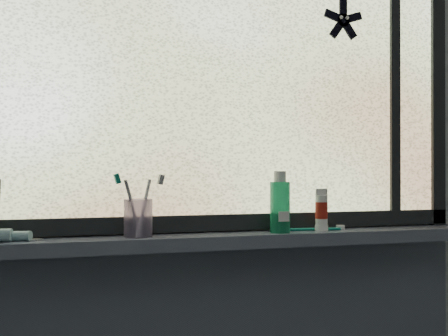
% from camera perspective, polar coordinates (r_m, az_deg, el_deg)
% --- Properties ---
extents(wall_back, '(3.00, 0.01, 2.50)m').
position_cam_1_polar(wall_back, '(1.61, 0.25, 1.02)').
color(wall_back, '#9EA3A8').
rests_on(wall_back, ground).
extents(windowsill, '(1.62, 0.14, 0.04)m').
position_cam_1_polar(windowsill, '(1.55, 0.99, -8.21)').
color(windowsill, '#4E5468').
rests_on(windowsill, wall_back).
extents(window_pane, '(1.50, 0.01, 1.00)m').
position_cam_1_polar(window_pane, '(1.61, 0.47, 11.02)').
color(window_pane, silver).
rests_on(window_pane, wall_back).
extents(frame_bottom, '(1.60, 0.03, 0.05)m').
position_cam_1_polar(frame_bottom, '(1.59, 0.51, -6.19)').
color(frame_bottom, black).
rests_on(frame_bottom, windowsill).
extents(frame_right, '(0.05, 0.03, 1.10)m').
position_cam_1_polar(frame_right, '(1.96, 23.11, 9.01)').
color(frame_right, black).
rests_on(frame_right, wall_back).
extents(frame_mullion, '(0.03, 0.03, 1.00)m').
position_cam_1_polar(frame_mullion, '(1.86, 18.83, 9.51)').
color(frame_mullion, black).
rests_on(frame_mullion, wall_back).
extents(starfish_sticker, '(0.15, 0.02, 0.15)m').
position_cam_1_polar(starfish_sticker, '(1.80, 13.46, 16.09)').
color(starfish_sticker, black).
rests_on(starfish_sticker, window_pane).
extents(toothpaste_tube, '(0.20, 0.08, 0.04)m').
position_cam_1_polar(toothpaste_tube, '(1.49, -23.49, -7.04)').
color(toothpaste_tube, silver).
rests_on(toothpaste_tube, windowsill).
extents(toothbrush_cup, '(0.10, 0.10, 0.11)m').
position_cam_1_polar(toothbrush_cup, '(1.48, -9.77, -5.64)').
color(toothbrush_cup, '#A692C1').
rests_on(toothbrush_cup, windowsill).
extents(toothbrush_lying, '(0.21, 0.05, 0.01)m').
position_cam_1_polar(toothbrush_lying, '(1.64, 10.33, -6.81)').
color(toothbrush_lying, '#0D7B69').
rests_on(toothbrush_lying, windowsill).
extents(mouthwash_bottle, '(0.07, 0.07, 0.16)m').
position_cam_1_polar(mouthwash_bottle, '(1.57, 6.42, -3.86)').
color(mouthwash_bottle, '#1D9966').
rests_on(mouthwash_bottle, windowsill).
extents(cream_tube, '(0.05, 0.05, 0.10)m').
position_cam_1_polar(cream_tube, '(1.63, 11.07, -4.55)').
color(cream_tube, silver).
rests_on(cream_tube, windowsill).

